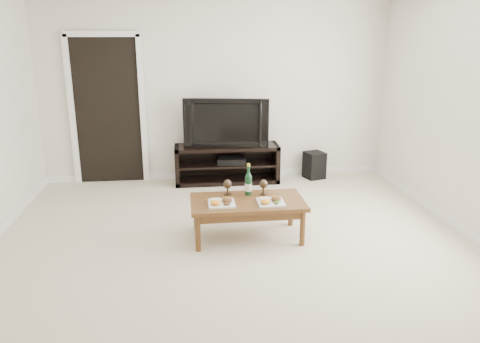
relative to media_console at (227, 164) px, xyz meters
name	(u,v)px	position (x,y,z in m)	size (l,w,h in m)	color
floor	(238,261)	(-0.12, -2.50, -0.28)	(5.50, 5.50, 0.00)	beige
back_wall	(216,91)	(-0.12, 0.27, 1.02)	(5.00, 0.04, 2.60)	silver
doorway	(108,112)	(-1.67, 0.24, 0.75)	(0.90, 0.02, 2.05)	black
media_console	(227,164)	(0.00, 0.00, 0.00)	(1.50, 0.45, 0.55)	black
television	(227,122)	(0.00, 0.00, 0.62)	(1.20, 0.16, 0.69)	black
av_receiver	(232,160)	(0.07, -0.01, 0.05)	(0.40, 0.30, 0.08)	black
subwoofer	(314,165)	(1.32, 0.04, -0.08)	(0.27, 0.27, 0.40)	black
coffee_table	(247,219)	(0.04, -1.96, -0.07)	(1.19, 0.65, 0.42)	brown
plate_left	(222,201)	(-0.24, -2.05, 0.18)	(0.27, 0.27, 0.07)	white
plate_right	(271,200)	(0.27, -2.08, 0.18)	(0.27, 0.27, 0.07)	white
wine_bottle	(248,179)	(0.07, -1.78, 0.32)	(0.07, 0.07, 0.35)	#0E341A
goblet_left	(227,187)	(-0.15, -1.76, 0.23)	(0.09, 0.09, 0.17)	#3C2F20
goblet_right	(263,187)	(0.23, -1.80, 0.23)	(0.09, 0.09, 0.17)	#3C2F20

